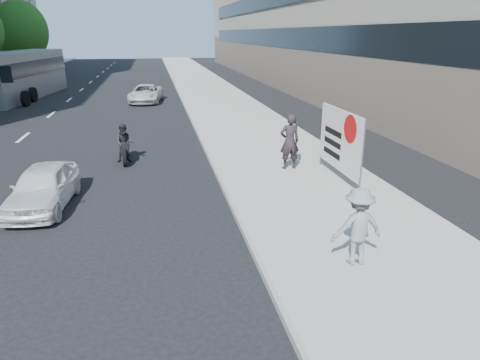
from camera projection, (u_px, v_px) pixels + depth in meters
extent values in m
plane|color=black|center=(191.00, 293.00, 7.89)|extent=(160.00, 160.00, 0.00)
cube|color=gray|center=(226.00, 108.00, 27.16)|extent=(5.00, 120.00, 0.15)
cylinder|color=#382616|center=(26.00, 65.00, 45.75)|extent=(0.30, 0.30, 2.62)
ellipsoid|color=#235516|center=(21.00, 31.00, 44.62)|extent=(5.40, 5.40, 6.21)
imported|color=slate|center=(358.00, 227.00, 8.39)|extent=(1.04, 0.60, 1.60)
imported|color=black|center=(290.00, 141.00, 14.41)|extent=(0.71, 0.48, 1.89)
cylinder|color=#4C4C4C|center=(362.00, 158.00, 11.96)|extent=(0.06, 0.06, 2.20)
cylinder|color=#4C4C4C|center=(322.00, 134.00, 14.75)|extent=(0.06, 0.06, 2.20)
cube|color=silver|center=(340.00, 140.00, 13.30)|extent=(0.04, 3.00, 1.90)
cylinder|color=#A50C0C|center=(350.00, 129.00, 12.49)|extent=(0.01, 0.84, 0.84)
cube|color=black|center=(333.00, 132.00, 13.71)|extent=(0.01, 1.30, 0.18)
cube|color=black|center=(332.00, 143.00, 13.83)|extent=(0.01, 1.30, 0.18)
cube|color=black|center=(331.00, 153.00, 13.94)|extent=(0.01, 1.30, 0.18)
imported|color=silver|center=(43.00, 187.00, 11.66)|extent=(1.65, 3.54, 1.17)
imported|color=silver|center=(146.00, 94.00, 29.59)|extent=(2.54, 4.52, 1.19)
cylinder|color=black|center=(125.00, 158.00, 15.33)|extent=(0.13, 0.64, 0.64)
cylinder|color=black|center=(127.00, 148.00, 16.63)|extent=(0.13, 0.64, 0.64)
cube|color=black|center=(125.00, 147.00, 15.90)|extent=(0.27, 1.20, 0.35)
imported|color=black|center=(125.00, 143.00, 15.76)|extent=(0.70, 0.55, 1.42)
cube|color=slate|center=(21.00, 75.00, 31.51)|extent=(4.05, 12.22, 3.30)
cube|color=black|center=(1.00, 67.00, 31.10)|extent=(1.57, 11.41, 1.00)
cube|color=black|center=(38.00, 67.00, 31.56)|extent=(1.57, 11.41, 1.00)
cylinder|color=black|center=(25.00, 99.00, 27.94)|extent=(0.38, 1.02, 1.00)
cylinder|color=black|center=(33.00, 95.00, 29.79)|extent=(0.38, 1.02, 1.00)
cylinder|color=black|center=(19.00, 86.00, 34.90)|extent=(0.38, 1.02, 1.00)
cylinder|color=black|center=(52.00, 85.00, 35.36)|extent=(0.38, 1.02, 1.00)
cylinder|color=black|center=(24.00, 84.00, 36.29)|extent=(0.38, 1.02, 1.00)
cylinder|color=black|center=(55.00, 83.00, 36.75)|extent=(0.38, 1.02, 1.00)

